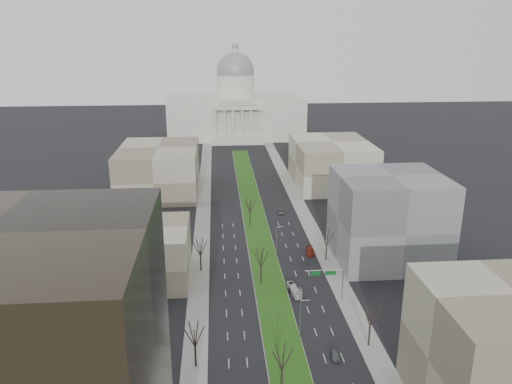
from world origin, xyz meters
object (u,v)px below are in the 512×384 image
car_grey_far (281,212)px  box_van (294,290)px  car_grey_near (335,355)px  car_black (291,286)px  car_red (310,251)px

car_grey_far → box_van: bearing=-91.1°
car_grey_near → car_grey_far: (-0.00, 81.96, -0.05)m
car_grey_near → car_black: bearing=104.8°
car_red → car_black: bearing=-104.8°
car_red → car_grey_far: car_red is taller
car_grey_far → box_van: 56.79m
car_black → car_grey_far: bearing=83.9°
car_grey_far → box_van: box_van is taller
car_red → box_van: size_ratio=0.77×
car_black → box_van: bearing=-84.5°
car_black → car_grey_far: size_ratio=1.14×
car_black → box_van: box_van is taller
car_grey_near → box_van: size_ratio=0.56×
car_grey_near → car_grey_far: 81.96m
car_black → car_grey_far: 54.36m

